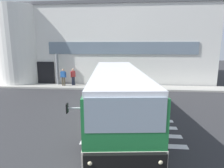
{
  "coord_description": "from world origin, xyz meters",
  "views": [
    {
      "loc": [
        1.8,
        -13.24,
        3.95
      ],
      "look_at": [
        0.68,
        -0.82,
        1.5
      ],
      "focal_mm": 30.62,
      "sensor_mm": 36.0,
      "label": 1
    }
  ],
  "objects": [
    {
      "name": "terminal_building",
      "position": [
        -0.69,
        11.61,
        4.15
      ],
      "size": [
        22.6,
        13.8,
        8.33
      ],
      "color": "silver",
      "rests_on": "ground"
    },
    {
      "name": "bay_paint_stripes",
      "position": [
        2.0,
        -4.2,
        0.0
      ],
      "size": [
        4.4,
        3.96,
        0.01
      ],
      "color": "silver",
      "rests_on": "ground"
    },
    {
      "name": "bus_main_foreground",
      "position": [
        1.13,
        -2.84,
        1.33
      ],
      "size": [
        3.77,
        11.03,
        2.7
      ],
      "color": "#1E7238",
      "rests_on": "ground"
    },
    {
      "name": "boarding_curb",
      "position": [
        0.0,
        4.8,
        0.07
      ],
      "size": [
        24.8,
        2.0,
        0.15
      ],
      "primitive_type": "cube",
      "color": "#9E9B93",
      "rests_on": "ground"
    },
    {
      "name": "passenger_near_column",
      "position": [
        -4.63,
        4.8,
        1.11
      ],
      "size": [
        0.59,
        0.38,
        1.68
      ],
      "color": "#4C4233",
      "rests_on": "boarding_curb"
    },
    {
      "name": "ground_plane",
      "position": [
        0.0,
        0.0,
        -0.01
      ],
      "size": [
        80.0,
        90.0,
        0.02
      ],
      "primitive_type": "cube",
      "color": "#2B2B2D",
      "rests_on": "ground"
    },
    {
      "name": "safety_bollard_yellow",
      "position": [
        2.46,
        3.6,
        0.45
      ],
      "size": [
        0.18,
        0.18,
        0.9
      ],
      "primitive_type": "cylinder",
      "color": "yellow",
      "rests_on": "ground"
    },
    {
      "name": "passenger_by_doorway",
      "position": [
        -3.75,
        5.11,
        1.08
      ],
      "size": [
        0.4,
        0.5,
        1.68
      ],
      "color": "#1E2338",
      "rests_on": "boarding_curb"
    },
    {
      "name": "entry_support_column",
      "position": [
        -5.43,
        5.4,
        1.69
      ],
      "size": [
        0.28,
        0.28,
        3.08
      ],
      "primitive_type": "cylinder",
      "color": "slate",
      "rests_on": "boarding_curb"
    }
  ]
}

